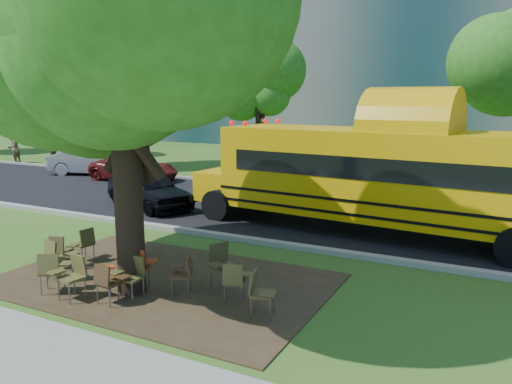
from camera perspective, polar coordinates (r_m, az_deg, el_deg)
The scene contains 32 objects.
ground at distance 12.07m, azimuth -12.93°, elevation -8.45°, with size 160.00×160.00×0.00m, color #2F591C.
dirt_patch at distance 11.10m, azimuth -10.58°, elevation -9.99°, with size 7.00×4.50×0.03m, color #382819.
asphalt_road at distance 17.78m, azimuth 1.63°, elevation -1.92°, with size 80.00×8.00×0.04m, color black.
kerb_near at distance 14.36m, azimuth -5.25°, elevation -4.83°, with size 80.00×0.25×0.14m, color gray.
kerb_far at distance 21.47m, azimuth 6.32°, elevation 0.35°, with size 80.00×0.25×0.14m, color gray.
building_main at distance 47.80m, azimuth 8.31°, elevation 19.14°, with size 38.00×16.00×22.00m, color slate.
building_left at distance 66.86m, azimuth -16.59°, elevation 15.51°, with size 26.00×14.00×20.00m, color slate.
bg_tree_0 at distance 29.11m, azimuth -15.19°, elevation 11.65°, with size 5.20×5.20×7.18m.
bg_tree_1 at distance 36.26m, azimuth -22.73°, elevation 12.24°, with size 6.00×6.00×8.40m.
bg_tree_2 at distance 27.63m, azimuth 0.28°, elevation 11.34°, with size 4.80×4.80×6.62m.
main_tree at distance 10.05m, azimuth -15.35°, elevation 19.35°, with size 7.20×7.20×9.09m.
school_bus at distance 14.47m, azimuth 16.61°, elevation 1.67°, with size 12.52×3.86×3.02m.
chair_0 at distance 12.34m, azimuth -21.43°, elevation -6.03°, with size 0.56×0.60×0.82m.
chair_1 at distance 11.62m, azimuth -21.77°, elevation -6.76°, with size 0.68×0.54×0.92m.
chair_2 at distance 10.87m, azimuth -22.28°, elevation -8.08°, with size 0.60×0.73×0.89m.
chair_3 at distance 10.53m, azimuth -15.54°, elevation -8.65°, with size 0.67×0.53×0.78m.
chair_4 at distance 9.98m, azimuth -16.56°, elevation -9.61°, with size 0.56×0.49×0.84m.
chair_5 at distance 10.16m, azimuth -14.13°, elevation -8.96°, with size 0.57×0.53×0.87m.
chair_6 at distance 10.16m, azimuth -8.23°, elevation -8.94°, with size 0.65×0.56×0.82m.
chair_7 at distance 9.06m, azimuth 0.40°, elevation -11.09°, with size 0.62×0.59×0.87m.
chair_8 at distance 12.70m, azimuth -18.94°, elevation -5.32°, with size 0.50×0.60×0.85m.
chair_9 at distance 12.42m, azimuth -13.53°, elevation -5.04°, with size 0.83×0.66×0.97m.
chair_10 at distance 12.80m, azimuth -14.32°, elevation -5.13°, with size 0.46×0.58×0.78m.
chair_11 at distance 10.41m, azimuth -13.43°, elevation -8.18°, with size 0.65×0.74×0.95m.
chair_12 at distance 10.38m, azimuth -4.02°, elevation -7.90°, with size 0.63×0.81×0.97m.
chair_13 at distance 9.65m, azimuth -2.39°, elevation -9.87°, with size 0.57×0.63×0.83m.
chair_14 at distance 10.46m, azimuth -20.25°, elevation -8.65°, with size 0.64×0.53×0.90m.
black_car at distance 18.26m, azimuth -12.14°, elevation 0.33°, with size 1.63×4.06×1.38m, color black.
bg_car_silver at distance 26.95m, azimuth -18.22°, elevation 3.37°, with size 1.51×4.34×1.43m, color #97989C.
bg_car_red at distance 24.41m, azimuth -13.75°, elevation 2.64°, with size 2.02×4.38×1.22m, color maroon.
pedestrian_a at distance 32.98m, azimuth -19.47°, elevation 4.85°, with size 0.65×0.43×1.78m, color #36427B.
pedestrian_b at distance 33.71m, azimuth -26.02°, elevation 4.55°, with size 0.90×0.70×1.85m, color #7D5F4B.
Camera 1 is at (7.42, -8.68, 3.90)m, focal length 35.00 mm.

